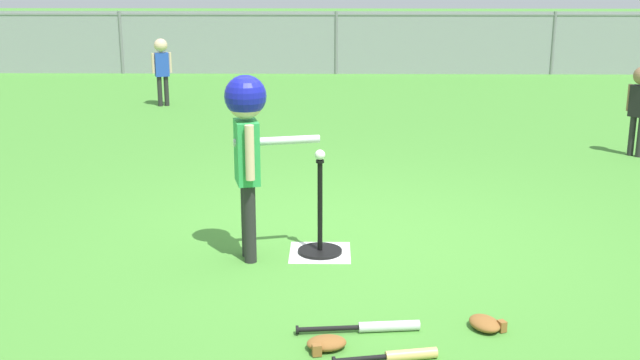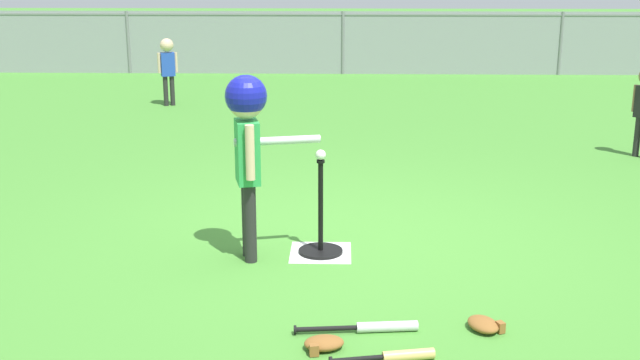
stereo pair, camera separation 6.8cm
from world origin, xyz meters
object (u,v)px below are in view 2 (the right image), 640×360
Objects in this scene: batting_tee at (320,238)px; fielder_deep_left at (167,63)px; spare_bat_silver at (374,327)px; glove_near_bats at (483,324)px; batter_child at (247,130)px; baseball_on_tee at (320,155)px; spare_bat_wood at (396,356)px; glove_by_plate at (323,343)px.

batting_tee is 6.47m from fielder_deep_left.
fielder_deep_left is at bearing 110.54° from spare_bat_silver.
batter_child is at bearing 143.17° from glove_near_bats.
batting_tee reaches higher than spare_bat_silver.
batter_child reaches higher than glove_near_bats.
batter_child is (-0.50, -0.12, 0.20)m from baseball_on_tee.
glove_near_bats is at bearing 36.28° from spare_bat_wood.
batting_tee is 0.53× the size of batter_child.
fielder_deep_left reaches higher than baseball_on_tee.
glove_near_bats is at bearing 3.77° from spare_bat_silver.
spare_bat_wood is (0.95, -1.48, -0.91)m from batter_child.
spare_bat_wood is at bearing -72.37° from spare_bat_silver.
batting_tee is 1.56m from glove_near_bats.
baseball_on_tee reaches higher than spare_bat_wood.
baseball_on_tee is at bearing 90.00° from batting_tee.
baseball_on_tee is at bearing 105.20° from spare_bat_silver.
batting_tee is 1.48m from glove_by_plate.
glove_near_bats reaches higher than spare_bat_wood.
batting_tee is at bearing 105.20° from spare_bat_silver.
batter_child reaches higher than fielder_deep_left.
fielder_deep_left is at bearing 107.10° from batter_child.
batting_tee is 1.67m from spare_bat_wood.
batter_child is at bearing 126.29° from spare_bat_silver.
batting_tee is 0.72× the size of fielder_deep_left.
spare_bat_silver is 0.36m from spare_bat_wood.
glove_by_plate is 0.95m from glove_near_bats.
baseball_on_tee is 0.10× the size of spare_bat_silver.
baseball_on_tee is at bearing 13.51° from batter_child.
spare_bat_wood is (0.45, -1.60, -0.70)m from baseball_on_tee.
spare_bat_silver is at bearing 107.63° from spare_bat_wood.
glove_by_plate is (0.06, -1.48, -0.08)m from batting_tee.
glove_by_plate and glove_near_bats have the same top height.
batter_child is 1.98m from spare_bat_wood.
batting_tee is at bearing 128.59° from glove_near_bats.
glove_near_bats is (0.97, -1.22, -0.70)m from baseball_on_tee.
fielder_deep_left reaches higher than glove_near_bats.
batting_tee is 0.62m from baseball_on_tee.
batter_child is at bearing -166.49° from baseball_on_tee.
batter_child is 1.72m from glove_by_plate.
baseball_on_tee is 1.48m from spare_bat_silver.
batting_tee is 0.98× the size of spare_bat_silver.
fielder_deep_left is at bearing 111.62° from batting_tee.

